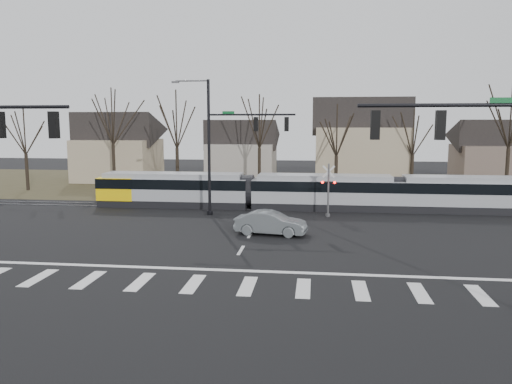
# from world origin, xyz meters

# --- Properties ---
(ground) EXTENTS (140.00, 140.00, 0.00)m
(ground) POSITION_xyz_m (0.00, 0.00, 0.00)
(ground) COLOR black
(grass_verge) EXTENTS (140.00, 28.00, 0.01)m
(grass_verge) POSITION_xyz_m (0.00, 32.00, 0.01)
(grass_verge) COLOR #38331E
(grass_verge) RESTS_ON ground
(crosswalk) EXTENTS (27.00, 2.60, 0.01)m
(crosswalk) POSITION_xyz_m (0.00, -4.00, 0.01)
(crosswalk) COLOR silver
(crosswalk) RESTS_ON ground
(stop_line) EXTENTS (28.00, 0.35, 0.01)m
(stop_line) POSITION_xyz_m (0.00, -1.80, 0.01)
(stop_line) COLOR silver
(stop_line) RESTS_ON ground
(lane_dashes) EXTENTS (0.18, 30.00, 0.01)m
(lane_dashes) POSITION_xyz_m (0.00, 16.00, 0.01)
(lane_dashes) COLOR silver
(lane_dashes) RESTS_ON ground
(rail_pair) EXTENTS (90.00, 1.52, 0.06)m
(rail_pair) POSITION_xyz_m (0.00, 15.80, 0.03)
(rail_pair) COLOR #59595E
(rail_pair) RESTS_ON ground
(tram) EXTENTS (37.26, 2.77, 2.82)m
(tram) POSITION_xyz_m (4.56, 16.00, 1.54)
(tram) COLOR gray
(tram) RESTS_ON ground
(sedan) EXTENTS (2.85, 4.94, 1.48)m
(sedan) POSITION_xyz_m (1.28, 6.16, 0.74)
(sedan) COLOR slate
(sedan) RESTS_ON ground
(signal_pole_near_right) EXTENTS (6.72, 0.44, 8.00)m
(signal_pole_near_right) POSITION_xyz_m (10.11, -6.00, 5.17)
(signal_pole_near_right) COLOR black
(signal_pole_near_right) RESTS_ON ground
(signal_pole_far) EXTENTS (9.28, 0.44, 10.20)m
(signal_pole_far) POSITION_xyz_m (-2.41, 12.50, 5.70)
(signal_pole_far) COLOR black
(signal_pole_far) RESTS_ON ground
(rail_crossing_signal) EXTENTS (1.08, 0.36, 4.00)m
(rail_crossing_signal) POSITION_xyz_m (5.00, 12.79, 1.89)
(rail_crossing_signal) COLOR #59595B
(rail_crossing_signal) RESTS_ON ground
(tree_row) EXTENTS (59.20, 7.20, 10.00)m
(tree_row) POSITION_xyz_m (2.00, 26.00, 5.00)
(tree_row) COLOR black
(tree_row) RESTS_ON ground
(house_a) EXTENTS (9.72, 8.64, 8.60)m
(house_a) POSITION_xyz_m (-20.00, 34.00, 4.46)
(house_a) COLOR gray
(house_a) RESTS_ON ground
(house_b) EXTENTS (8.64, 7.56, 7.65)m
(house_b) POSITION_xyz_m (-5.00, 36.00, 3.97)
(house_b) COLOR gray
(house_b) RESTS_ON ground
(house_c) EXTENTS (10.80, 8.64, 10.10)m
(house_c) POSITION_xyz_m (9.00, 33.00, 5.23)
(house_c) COLOR gray
(house_c) RESTS_ON ground
(house_d) EXTENTS (8.64, 7.56, 7.65)m
(house_d) POSITION_xyz_m (24.00, 35.00, 3.97)
(house_d) COLOR brown
(house_d) RESTS_ON ground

